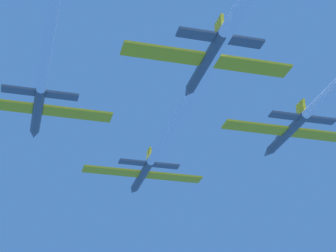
% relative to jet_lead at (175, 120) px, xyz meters
% --- Properties ---
extents(jet_lead, '(18.27, 64.36, 3.03)m').
position_rel_jet_lead_xyz_m(jet_lead, '(0.00, 0.00, 0.00)').
color(jet_lead, '#4C5660').
extents(jet_left_wing, '(18.27, 57.44, 3.03)m').
position_rel_jet_lead_xyz_m(jet_left_wing, '(-16.89, -13.46, 0.46)').
color(jet_left_wing, '#4C5660').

